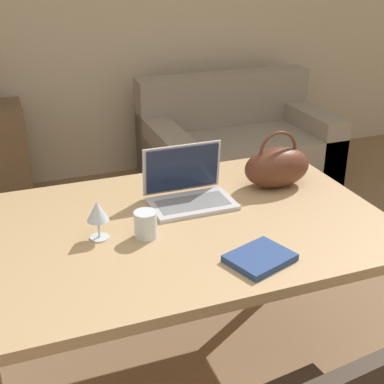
% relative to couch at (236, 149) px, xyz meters
% --- Properties ---
extents(wall_back, '(10.00, 0.06, 2.70)m').
position_rel_couch_xyz_m(wall_back, '(-1.02, 0.59, 1.06)').
color(wall_back, beige).
rests_on(wall_back, ground_plane).
extents(dining_table, '(1.56, 1.03, 0.77)m').
position_rel_couch_xyz_m(dining_table, '(-1.10, -1.84, 0.41)').
color(dining_table, tan).
rests_on(dining_table, ground_plane).
extents(couch, '(1.40, 0.82, 0.82)m').
position_rel_couch_xyz_m(couch, '(0.00, 0.00, 0.00)').
color(couch, gray).
rests_on(couch, ground_plane).
extents(laptop, '(0.34, 0.24, 0.22)m').
position_rel_couch_xyz_m(laptop, '(-1.01, -1.66, 0.54)').
color(laptop, silver).
rests_on(laptop, dining_table).
extents(drinking_glass, '(0.08, 0.08, 0.10)m').
position_rel_couch_xyz_m(drinking_glass, '(-1.26, -1.89, 0.53)').
color(drinking_glass, silver).
rests_on(drinking_glass, dining_table).
extents(wine_glass, '(0.08, 0.08, 0.15)m').
position_rel_couch_xyz_m(wine_glass, '(-1.42, -1.85, 0.59)').
color(wine_glass, silver).
rests_on(wine_glass, dining_table).
extents(handbag, '(0.30, 0.18, 0.25)m').
position_rel_couch_xyz_m(handbag, '(-0.60, -1.66, 0.57)').
color(handbag, '#592D1E').
rests_on(handbag, dining_table).
extents(book, '(0.25, 0.22, 0.02)m').
position_rel_couch_xyz_m(book, '(-0.95, -2.19, 0.50)').
color(book, navy).
rests_on(book, dining_table).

